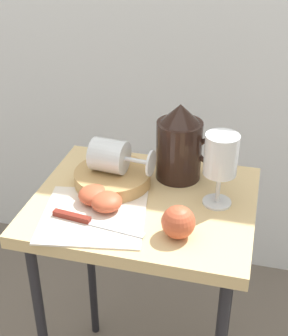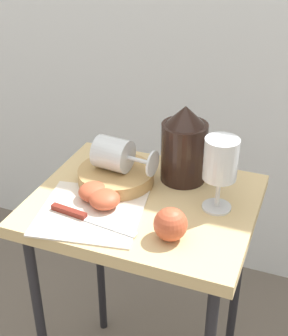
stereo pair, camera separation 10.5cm
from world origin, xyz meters
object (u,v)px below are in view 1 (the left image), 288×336
table (144,227)px  apple_half_right (106,202)px  pitcher (180,148)px  basket_tray (113,178)px  apple_whole (178,222)px  apple_half_left (94,195)px  knife (84,220)px  wine_glass_tipped_near (111,156)px  wine_glass_upright (221,159)px

table → apple_half_right: (-0.07, -0.06, 0.10)m
pitcher → apple_half_right: size_ratio=2.76×
basket_tray → apple_half_right: apple_half_right is taller
basket_tray → apple_whole: size_ratio=2.62×
apple_half_left → apple_half_right: (0.04, -0.02, 0.00)m
knife → apple_half_left: bearing=94.0°
table → basket_tray: size_ratio=3.71×
basket_tray → wine_glass_tipped_near: bearing=127.4°
knife → apple_half_right: bearing=61.9°
wine_glass_upright → apple_half_right: size_ratio=2.46×
apple_half_left → apple_whole: (0.20, -0.07, 0.01)m
apple_half_left → table: bearing=23.8°
pitcher → apple_whole: pitcher is taller
wine_glass_tipped_near → apple_half_left: bearing=-98.1°
apple_half_left → knife: (0.01, -0.07, -0.01)m
basket_tray → knife: (-0.01, -0.16, -0.01)m
wine_glass_upright → apple_whole: wine_glass_upright is taller
wine_glass_upright → knife: (-0.26, -0.14, -0.10)m
apple_half_left → apple_whole: size_ratio=1.00×
wine_glass_upright → wine_glass_tipped_near: wine_glass_upright is taller
pitcher → knife: size_ratio=0.91×
apple_half_left → knife: apple_half_left is taller
pitcher → wine_glass_tipped_near: bearing=-153.8°
apple_whole → knife: (-0.20, -0.01, -0.03)m
apple_half_right → pitcher: bearing=55.6°
apple_half_right → apple_whole: 0.17m
apple_half_right → apple_whole: (0.17, -0.05, 0.01)m
pitcher → wine_glass_tipped_near: size_ratio=1.25×
pitcher → apple_whole: bearing=-79.4°
wine_glass_upright → apple_half_right: bearing=-158.9°
pitcher → apple_whole: 0.24m
knife → wine_glass_upright: bearing=29.2°
basket_tray → apple_half_right: (0.02, -0.10, 0.01)m
wine_glass_tipped_near → apple_half_left: wine_glass_tipped_near is taller
table → apple_half_left: size_ratio=9.74×
apple_half_right → basket_tray: bearing=100.6°
pitcher → table: bearing=-115.8°
knife → pitcher: bearing=57.0°
pitcher → wine_glass_tipped_near: pitcher is taller
table → apple_whole: bearing=-48.6°
table → knife: size_ratio=3.22×
basket_tray → wine_glass_tipped_near: size_ratio=1.19×
pitcher → wine_glass_upright: 0.14m
basket_tray → table: bearing=-25.3°
basket_tray → wine_glass_upright: size_ratio=1.07×
basket_tray → wine_glass_upright: 0.26m
wine_glass_upright → apple_half_left: (-0.26, -0.07, -0.09)m
apple_whole → knife: 0.20m
basket_tray → apple_half_right: 0.11m
table → pitcher: bearing=64.2°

